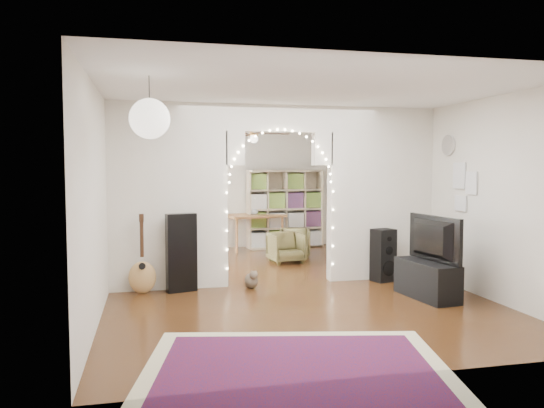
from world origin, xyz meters
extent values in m
plane|color=black|center=(0.00, 0.00, 0.00)|extent=(7.50, 7.50, 0.00)
cube|color=white|center=(0.00, 0.00, 2.70)|extent=(5.00, 7.50, 0.02)
cube|color=silver|center=(0.00, 3.75, 1.35)|extent=(5.00, 0.02, 2.70)
cube|color=silver|center=(0.00, -3.75, 1.35)|extent=(5.00, 0.02, 2.70)
cube|color=silver|center=(-2.50, 0.00, 1.35)|extent=(0.02, 7.50, 2.70)
cube|color=silver|center=(2.50, 0.00, 1.35)|extent=(0.02, 7.50, 2.70)
cube|color=silver|center=(-1.65, 0.00, 1.35)|extent=(1.70, 0.20, 2.70)
cube|color=silver|center=(1.65, 0.00, 1.35)|extent=(1.70, 0.20, 2.70)
cube|color=silver|center=(0.00, 0.00, 2.50)|extent=(1.60, 0.20, 0.40)
cube|color=white|center=(-2.47, 1.80, 1.50)|extent=(0.04, 1.20, 1.40)
cylinder|color=white|center=(2.48, -0.60, 2.10)|extent=(0.03, 0.31, 0.31)
sphere|color=white|center=(-1.90, -2.40, 2.25)|extent=(0.40, 0.40, 0.40)
cube|color=maroon|center=(-0.67, -3.40, 0.01)|extent=(3.04, 2.51, 0.02)
cube|color=black|center=(-1.49, -0.25, 0.56)|extent=(0.45, 0.24, 1.12)
ellipsoid|color=tan|center=(-2.03, -0.25, 0.40)|extent=(0.40, 0.28, 0.46)
cube|color=black|center=(-2.03, -0.25, 0.78)|extent=(0.05, 0.04, 0.52)
cube|color=black|center=(-2.03, -0.25, 1.07)|extent=(0.06, 0.05, 0.11)
ellipsoid|color=brown|center=(-0.48, -0.25, 0.11)|extent=(0.22, 0.32, 0.22)
sphere|color=brown|center=(-0.47, -0.37, 0.22)|extent=(0.14, 0.14, 0.13)
cone|color=brown|center=(-0.50, -0.37, 0.28)|extent=(0.04, 0.04, 0.04)
cone|color=brown|center=(-0.44, -0.37, 0.28)|extent=(0.04, 0.04, 0.04)
cylinder|color=brown|center=(-0.50, -0.09, 0.04)|extent=(0.05, 0.20, 0.07)
cube|color=black|center=(1.60, -0.25, 0.41)|extent=(0.38, 0.35, 0.82)
cylinder|color=black|center=(1.64, -0.39, 0.23)|extent=(0.23, 0.08, 0.24)
cylinder|color=black|center=(1.64, -0.39, 0.50)|extent=(0.13, 0.05, 0.13)
cylinder|color=black|center=(1.64, -0.39, 0.68)|extent=(0.08, 0.04, 0.07)
cube|color=black|center=(1.73, -1.38, 0.25)|extent=(0.51, 1.04, 0.50)
imported|color=black|center=(1.73, -1.38, 0.81)|extent=(0.27, 1.08, 0.62)
cube|color=#BEAF8A|center=(0.98, 3.50, 0.85)|extent=(1.71, 0.67, 1.71)
cube|color=brown|center=(0.27, 3.36, 0.73)|extent=(1.33, 1.02, 0.05)
cylinder|color=brown|center=(-0.18, 2.95, 0.35)|extent=(0.05, 0.05, 0.70)
cylinder|color=brown|center=(0.84, 3.15, 0.35)|extent=(0.05, 0.05, 0.70)
cylinder|color=brown|center=(-0.30, 3.57, 0.35)|extent=(0.05, 0.05, 0.70)
cylinder|color=brown|center=(0.72, 3.78, 0.35)|extent=(0.05, 0.05, 0.70)
imported|color=silver|center=(0.27, 3.36, 0.85)|extent=(0.22, 0.22, 0.19)
imported|color=brown|center=(0.54, 1.64, 0.28)|extent=(0.67, 0.68, 0.56)
imported|color=brown|center=(0.86, 2.21, 0.28)|extent=(0.74, 0.75, 0.56)
camera|label=1|loc=(-1.90, -7.80, 1.77)|focal=35.00mm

